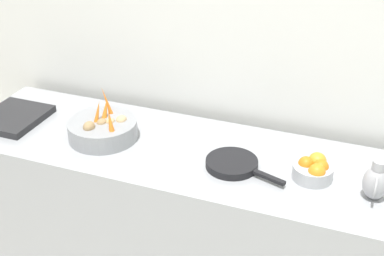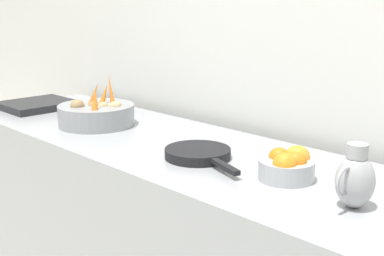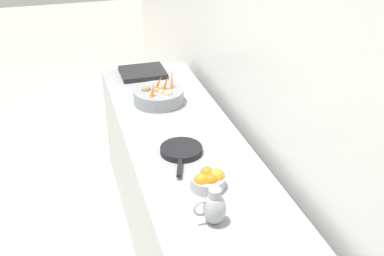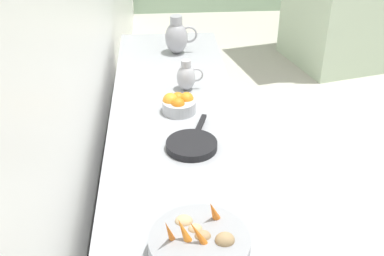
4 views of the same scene
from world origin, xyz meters
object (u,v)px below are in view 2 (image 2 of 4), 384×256
vegetable_colander (96,114)px  skillet_on_counter (198,153)px  orange_bowl (288,166)px  metal_pitcher_short (355,179)px

vegetable_colander → skillet_on_counter: bearing=87.8°
vegetable_colander → skillet_on_counter: vegetable_colander is taller
vegetable_colander → skillet_on_counter: size_ratio=0.89×
orange_bowl → metal_pitcher_short: bearing=77.2°
orange_bowl → skillet_on_counter: 0.36m
orange_bowl → skillet_on_counter: size_ratio=0.46×
metal_pitcher_short → vegetable_colander: bearing=-91.9°
orange_bowl → metal_pitcher_short: metal_pitcher_short is taller
metal_pitcher_short → skillet_on_counter: bearing=-91.4°
orange_bowl → skillet_on_counter: (0.04, -0.35, -0.03)m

